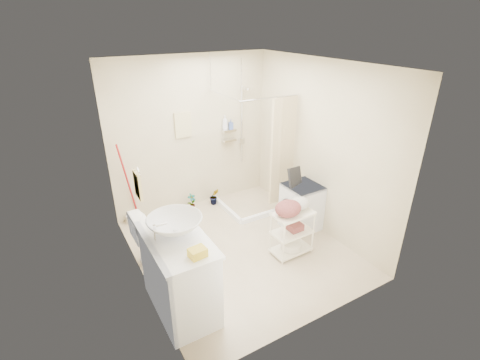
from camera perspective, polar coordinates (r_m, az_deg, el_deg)
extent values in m
plane|color=beige|center=(5.24, -0.11, -11.05)|extent=(3.20, 3.20, 0.00)
cube|color=silver|center=(4.26, -0.14, 18.49)|extent=(2.80, 3.20, 0.04)
cube|color=beige|center=(5.95, -7.93, 7.34)|extent=(2.80, 0.04, 2.60)
cube|color=beige|center=(3.45, 13.38, -6.86)|extent=(2.80, 0.04, 2.60)
cube|color=beige|center=(4.14, -17.16, -1.73)|extent=(0.04, 3.20, 2.60)
cube|color=beige|center=(5.38, 12.93, 5.03)|extent=(0.04, 3.20, 2.60)
cube|color=white|center=(4.09, -9.93, -14.97)|extent=(0.62, 1.10, 0.96)
imported|color=silver|center=(3.82, -10.62, -7.39)|extent=(0.64, 0.64, 0.21)
cube|color=yellow|center=(3.48, -6.98, -11.74)|extent=(0.18, 0.15, 0.09)
cube|color=gold|center=(4.15, -4.95, -21.71)|extent=(0.29, 0.24, 0.15)
imported|color=white|center=(4.96, -12.80, -8.67)|extent=(0.76, 0.44, 0.77)
imported|color=brown|center=(6.18, -7.90, -3.55)|extent=(0.18, 0.15, 0.30)
imported|color=brown|center=(6.31, -4.25, -2.69)|extent=(0.20, 0.17, 0.31)
cube|color=beige|center=(5.82, -9.35, 8.91)|extent=(0.28, 0.03, 0.42)
imported|color=silver|center=(6.10, -2.47, 9.39)|extent=(0.11, 0.11, 0.24)
imported|color=#415693|center=(6.15, -1.51, 9.15)|extent=(0.09, 0.09, 0.16)
cube|color=silver|center=(5.61, 10.04, -4.32)|extent=(0.51, 0.53, 0.75)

